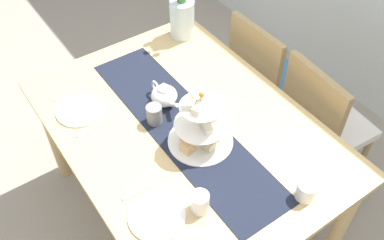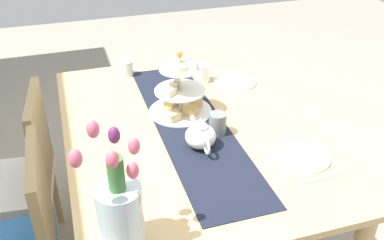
{
  "view_description": "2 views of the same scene",
  "coord_description": "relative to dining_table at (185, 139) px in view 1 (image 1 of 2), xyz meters",
  "views": [
    {
      "loc": [
        1.17,
        -0.77,
        2.26
      ],
      "look_at": [
        0.06,
        -0.0,
        0.85
      ],
      "focal_mm": 40.25,
      "sensor_mm": 36.0,
      "label": 1
    },
    {
      "loc": [
        -1.63,
        0.49,
        1.82
      ],
      "look_at": [
        -0.07,
        0.0,
        0.84
      ],
      "focal_mm": 41.26,
      "sensor_mm": 36.0,
      "label": 2
    }
  ],
  "objects": [
    {
      "name": "cream_jug",
      "position": [
        0.62,
        0.18,
        0.14
      ],
      "size": [
        0.08,
        0.08,
        0.08
      ],
      "primitive_type": "cylinder",
      "color": "white",
      "rests_on": "dining_table"
    },
    {
      "name": "chair_left",
      "position": [
        -0.25,
        0.78,
        -0.16
      ],
      "size": [
        0.42,
        0.42,
        0.91
      ],
      "color": "#9C8254",
      "rests_on": "ground_plane"
    },
    {
      "name": "mug_grey",
      "position": [
        -0.1,
        -0.1,
        0.15
      ],
      "size": [
        0.08,
        0.08,
        0.09
      ],
      "primitive_type": "cylinder",
      "color": "slate",
      "rests_on": "table_runner"
    },
    {
      "name": "table_runner",
      "position": [
        0.0,
        -0.01,
        0.1
      ],
      "size": [
        1.26,
        0.31,
        0.0
      ],
      "primitive_type": "cube",
      "color": "black",
      "rests_on": "dining_table"
    },
    {
      "name": "dinner_plate_left",
      "position": [
        -0.37,
        -0.37,
        0.11
      ],
      "size": [
        0.23,
        0.23,
        0.01
      ],
      "primitive_type": "cylinder",
      "color": "white",
      "rests_on": "dining_table"
    },
    {
      "name": "tulip_vase",
      "position": [
        -0.61,
        0.4,
        0.24
      ],
      "size": [
        0.16,
        0.2,
        0.45
      ],
      "color": "silver",
      "rests_on": "dining_table"
    },
    {
      "name": "dinner_plate_right",
      "position": [
        0.35,
        -0.37,
        0.11
      ],
      "size": [
        0.23,
        0.23,
        0.01
      ],
      "primitive_type": "cylinder",
      "color": "white",
      "rests_on": "dining_table"
    },
    {
      "name": "dining_table",
      "position": [
        0.0,
        0.0,
        0.0
      ],
      "size": [
        1.51,
        1.1,
        0.76
      ],
      "color": "tan",
      "rests_on": "ground_plane"
    },
    {
      "name": "ground_plane",
      "position": [
        0.0,
        0.0,
        -0.66
      ],
      "size": [
        8.0,
        8.0,
        0.0
      ],
      "primitive_type": "plane",
      "color": "gray"
    },
    {
      "name": "chair_right",
      "position": [
        0.22,
        0.78,
        -0.16
      ],
      "size": [
        0.45,
        0.45,
        0.91
      ],
      "color": "#9C8254",
      "rests_on": "ground_plane"
    },
    {
      "name": "fork_right",
      "position": [
        0.21,
        -0.37,
        0.1
      ],
      "size": [
        0.02,
        0.15,
        0.01
      ],
      "primitive_type": "cube",
      "rotation": [
        0.0,
        0.0,
        -0.05
      ],
      "color": "silver",
      "rests_on": "dining_table"
    },
    {
      "name": "fork_left",
      "position": [
        -0.51,
        -0.37,
        0.1
      ],
      "size": [
        0.02,
        0.15,
        0.01
      ],
      "primitive_type": "cube",
      "rotation": [
        0.0,
        0.0,
        0.04
      ],
      "color": "silver",
      "rests_on": "dining_table"
    },
    {
      "name": "tiered_cake_stand",
      "position": [
        0.13,
        -0.0,
        0.19
      ],
      "size": [
        0.3,
        0.3,
        0.3
      ],
      "color": "beige",
      "rests_on": "table_runner"
    },
    {
      "name": "teapot",
      "position": [
        -0.18,
        0.0,
        0.16
      ],
      "size": [
        0.24,
        0.13,
        0.14
      ],
      "color": "white",
      "rests_on": "table_runner"
    },
    {
      "name": "knife_left",
      "position": [
        -0.22,
        -0.37,
        0.1
      ],
      "size": [
        0.02,
        0.17,
        0.01
      ],
      "primitive_type": "cube",
      "rotation": [
        0.0,
        0.0,
        0.04
      ],
      "color": "silver",
      "rests_on": "dining_table"
    },
    {
      "name": "mug_white_text",
      "position": [
        0.42,
        -0.21,
        0.15
      ],
      "size": [
        0.08,
        0.08,
        0.09
      ],
      "primitive_type": "cylinder",
      "color": "white",
      "rests_on": "dining_table"
    }
  ]
}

